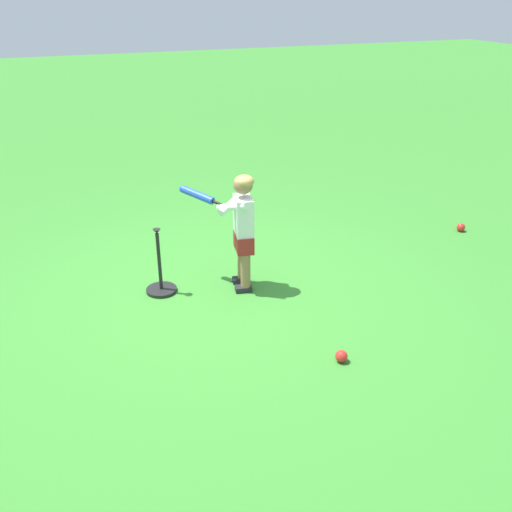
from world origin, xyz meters
TOP-DOWN VIEW (x-y plane):
  - ground_plane at (0.00, 0.00)m, footprint 40.00×40.00m
  - child_batter at (-0.31, -0.07)m, footprint 0.57×0.63m
  - play_ball_near_batter at (-3.09, -0.36)m, footprint 0.10×0.10m
  - play_ball_far_left at (-0.60, 1.31)m, footprint 0.09×0.09m
  - batting_tee at (0.40, -0.24)m, footprint 0.28×0.28m

SIDE VIEW (x-z plane):
  - ground_plane at x=0.00m, z-range 0.00..0.00m
  - play_ball_far_left at x=-0.60m, z-range 0.00..0.09m
  - play_ball_near_batter at x=-3.09m, z-range 0.00..0.10m
  - batting_tee at x=0.40m, z-range -0.21..0.41m
  - child_batter at x=-0.31m, z-range 0.11..1.19m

